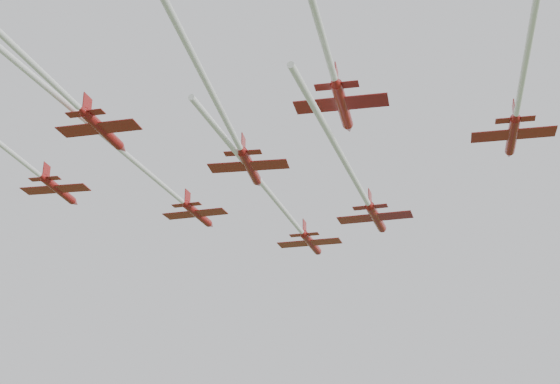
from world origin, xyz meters
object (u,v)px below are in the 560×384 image
(jet_row3_left, at_px, (2,145))
(jet_row2_right, at_px, (362,193))
(jet_row3_mid, at_px, (221,109))
(jet_row4_left, at_px, (35,66))
(jet_row2_left, at_px, (142,167))
(jet_row4_right, at_px, (322,34))
(jet_lead, at_px, (290,217))
(jet_row3_right, at_px, (523,75))

(jet_row3_left, bearing_deg, jet_row2_right, 24.80)
(jet_row3_mid, distance_m, jet_row4_left, 18.95)
(jet_row2_left, height_order, jet_row4_right, jet_row4_right)
(jet_lead, distance_m, jet_row2_left, 24.65)
(jet_row3_left, bearing_deg, jet_row3_mid, -7.61)
(jet_row3_mid, height_order, jet_row4_left, jet_row3_mid)
(jet_lead, relative_size, jet_row3_left, 1.01)
(jet_row3_mid, bearing_deg, jet_row4_right, -42.88)
(jet_lead, bearing_deg, jet_row3_mid, -86.86)
(jet_row3_right, height_order, jet_row4_right, jet_row4_right)
(jet_row3_left, height_order, jet_row3_mid, jet_row3_mid)
(jet_row2_left, relative_size, jet_row3_mid, 1.10)
(jet_row4_right, bearing_deg, jet_row2_right, 89.86)
(jet_row2_right, height_order, jet_row3_mid, jet_row3_mid)
(jet_row3_mid, relative_size, jet_row4_right, 1.05)
(jet_row3_left, distance_m, jet_row4_left, 21.25)
(jet_row3_right, relative_size, jet_row4_left, 1.04)
(jet_row2_left, relative_size, jet_row4_left, 1.24)
(jet_row2_left, height_order, jet_row2_right, jet_row2_left)
(jet_lead, relative_size, jet_row3_mid, 0.93)
(jet_row3_mid, bearing_deg, jet_lead, 86.76)
(jet_row2_right, bearing_deg, jet_row3_left, -149.19)
(jet_lead, bearing_deg, jet_row2_left, -122.33)
(jet_row3_left, height_order, jet_row4_right, jet_row4_right)
(jet_row2_left, xyz_separation_m, jet_row3_left, (-10.62, -12.79, -1.06))
(jet_lead, distance_m, jet_row3_right, 44.90)
(jet_row3_right, bearing_deg, jet_lead, 130.48)
(jet_row3_mid, height_order, jet_row3_right, jet_row3_right)
(jet_row2_right, bearing_deg, jet_row4_left, -120.46)
(jet_row3_left, height_order, jet_row4_left, jet_row3_left)
(jet_row3_left, bearing_deg, jet_row2_left, 43.27)
(jet_row2_left, bearing_deg, jet_lead, 58.39)
(jet_row2_left, relative_size, jet_row2_right, 1.39)
(jet_row3_mid, xyz_separation_m, jet_row4_left, (-11.45, -15.04, -1.26))
(jet_lead, relative_size, jet_row3_right, 1.00)
(jet_row2_left, relative_size, jet_row3_right, 1.19)
(jet_row2_right, relative_size, jet_row3_right, 0.85)
(jet_row3_left, height_order, jet_row3_right, jet_row3_right)
(jet_row4_right, bearing_deg, jet_lead, 104.49)
(jet_lead, bearing_deg, jet_row4_right, -71.67)
(jet_row3_left, xyz_separation_m, jet_row4_left, (14.69, -15.32, -1.00))
(jet_row2_right, distance_m, jet_row3_left, 42.32)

